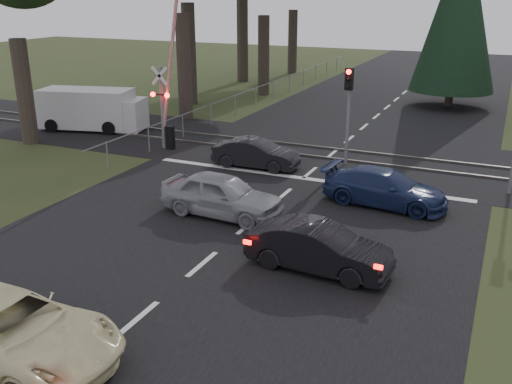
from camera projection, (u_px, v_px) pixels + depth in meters
The scene contains 16 objects.
ground at pixel (202, 264), 15.55m from camera, with size 120.00×120.00×0.00m, color #2F3B1A.
road at pixel (318, 166), 24.15m from camera, with size 14.00×100.00×0.01m, color black.
rail_corridor at pixel (331, 154), 25.87m from camera, with size 120.00×8.00×0.01m, color black.
stop_line at pixel (303, 178), 22.60m from camera, with size 13.00×0.35×0.00m, color silver.
rail_near at pixel (326, 158), 25.16m from camera, with size 120.00×0.12×0.10m, color #59544C.
rail_far at pixel (337, 149), 26.54m from camera, with size 120.00×0.12×0.10m, color #59544C.
crossing_signal at pixel (166, 105), 26.07m from camera, with size 1.62×0.38×6.96m.
traffic_signal_center at pixel (348, 99), 23.40m from camera, with size 0.32×0.48×4.10m.
conifer_tree at pixel (459, 8), 34.54m from camera, with size 5.20×5.20×11.00m.
fence_left at pixel (265, 102), 37.89m from camera, with size 0.10×36.00×1.20m, color slate, non-canonical shape.
cream_coupe at pixel (7, 330), 11.34m from camera, with size 2.27×4.92×1.37m, color beige.
dark_hatchback at pixel (319, 248), 15.05m from camera, with size 1.34×3.85×1.27m, color black.
silver_car at pixel (222, 195), 18.70m from camera, with size 1.67×4.16×1.42m, color gray.
blue_sedan at pixel (385, 188), 19.63m from camera, with size 1.74×4.29×1.24m, color #19264D.
dark_car_far at pixel (256, 154), 23.80m from camera, with size 1.26×3.62×1.19m, color black.
white_van at pixel (94, 109), 30.09m from camera, with size 5.78×3.21×2.14m.
Camera 1 is at (7.06, -12.16, 7.09)m, focal length 40.00 mm.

